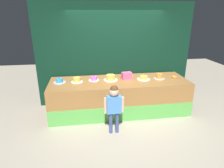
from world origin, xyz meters
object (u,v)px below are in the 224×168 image
object	(u,v)px
cake_right	(144,78)
cake_center_left	(94,79)
child_figure	(114,103)
cake_center_right	(111,78)
cake_far_left	(59,81)
cake_far_right	(159,76)
donut	(174,77)
cake_left	(77,80)
pink_box	(127,76)

from	to	relation	value
cake_right	cake_center_left	bearing A→B (deg)	175.02
child_figure	cake_center_right	world-z (taller)	child_figure
cake_far_left	cake_center_right	size ratio (longest dim) A/B	0.85
cake_far_right	cake_right	bearing A→B (deg)	179.83
cake_right	cake_far_right	size ratio (longest dim) A/B	1.17
child_figure	cake_right	distance (m)	1.35
child_figure	donut	xyz separation A→B (m)	(1.75, 1.00, 0.16)
cake_far_left	cake_left	xyz separation A→B (m)	(0.42, -0.02, 0.01)
cake_left	cake_far_right	world-z (taller)	cake_far_right
pink_box	cake_far_right	distance (m)	0.84
donut	cake_center_right	distance (m)	1.68
donut	cake_right	size ratio (longest dim) A/B	0.40
pink_box	cake_center_right	xyz separation A→B (m)	(-0.42, -0.03, -0.02)
cake_center_left	pink_box	bearing A→B (deg)	-0.51
donut	cake_far_right	world-z (taller)	cake_far_right
cake_left	cake_right	bearing A→B (deg)	-1.45
cake_center_left	cake_center_right	xyz separation A→B (m)	(0.42, -0.04, 0.02)
cake_far_left	cake_right	size ratio (longest dim) A/B	0.92
cake_left	cake_far_right	distance (m)	2.09
child_figure	cake_right	xyz separation A→B (m)	(0.92, 0.98, 0.18)
cake_far_left	cake_center_left	world-z (taller)	cake_far_left
pink_box	cake_center_right	bearing A→B (deg)	-175.50
donut	cake_left	xyz separation A→B (m)	(-2.51, 0.02, 0.03)
cake_left	pink_box	bearing A→B (deg)	2.72
cake_center_right	cake_far_right	distance (m)	1.26
pink_box	cake_left	bearing A→B (deg)	-177.28
child_figure	cake_far_left	size ratio (longest dim) A/B	3.56
donut	child_figure	bearing A→B (deg)	-150.30
cake_right	cake_far_left	bearing A→B (deg)	178.20
pink_box	donut	bearing A→B (deg)	-3.61
cake_far_left	cake_far_right	distance (m)	2.51
cake_left	cake_center_right	xyz separation A→B (m)	(0.84, 0.03, 0.01)
pink_box	cake_far_right	bearing A→B (deg)	-7.02
cake_center_left	cake_right	bearing A→B (deg)	-4.98
cake_far_left	cake_far_right	world-z (taller)	cake_far_right
cake_center_right	cake_far_right	bearing A→B (deg)	-3.20
cake_center_left	cake_right	size ratio (longest dim) A/B	0.82
cake_center_right	cake_far_right	xyz separation A→B (m)	(1.26, -0.07, -0.00)
cake_far_left	cake_far_right	bearing A→B (deg)	-1.53
pink_box	cake_far_right	world-z (taller)	pink_box
cake_left	cake_center_right	distance (m)	0.84
cake_center_left	cake_right	world-z (taller)	cake_right
cake_far_left	cake_center_left	size ratio (longest dim) A/B	1.13
donut	cake_far_left	world-z (taller)	cake_far_left
donut	cake_far_right	bearing A→B (deg)	-176.72
donut	cake_far_left	xyz separation A→B (m)	(-2.93, 0.04, 0.02)
child_figure	donut	size ratio (longest dim) A/B	8.10
donut	cake_center_left	distance (m)	2.10
donut	cake_far_left	size ratio (longest dim) A/B	0.44
pink_box	cake_center_left	world-z (taller)	pink_box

